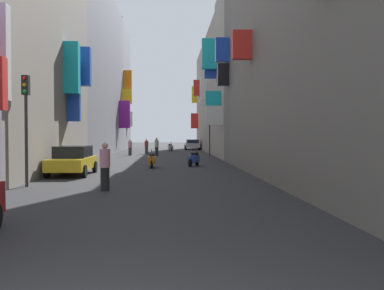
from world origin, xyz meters
TOP-DOWN VIEW (x-y plane):
  - ground_plane at (0.00, 30.00)m, footprint 140.00×140.00m
  - building_left_mid_b at (-7.99, 19.41)m, footprint 7.16×15.32m
  - building_left_mid_c at (-8.00, 38.37)m, footprint 7.26×22.58m
  - building_left_far at (-7.99, 54.82)m, footprint 7.04×10.35m
  - building_right_mid_a at (7.99, 26.30)m, footprint 6.94×3.24m
  - building_right_mid_b at (7.95, 31.30)m, footprint 7.35×6.74m
  - building_right_mid_c at (7.99, 47.34)m, footprint 7.04×25.34m
  - parked_car_yellow at (-3.91, 17.71)m, footprint 1.89×4.13m
  - parked_car_silver at (3.88, 51.64)m, footprint 1.97×4.46m
  - scooter_silver at (0.98, 46.24)m, footprint 0.65×1.94m
  - scooter_orange at (-0.17, 22.01)m, footprint 0.46×1.92m
  - scooter_blue at (2.44, 23.17)m, footprint 0.81×1.71m
  - pedestrian_crossing at (-0.32, 35.69)m, footprint 0.53×0.53m
  - pedestrian_near_left at (-1.41, 11.77)m, footprint 0.54×0.54m
  - pedestrian_near_right at (-1.47, 39.38)m, footprint 0.53×0.53m
  - pedestrian_mid_street at (-2.89, 36.71)m, footprint 0.48×0.48m
  - traffic_light_near_corner at (4.58, 34.85)m, footprint 0.26×0.34m
  - traffic_light_far_corner at (-4.61, 13.08)m, footprint 0.26×0.34m

SIDE VIEW (x-z plane):
  - ground_plane at x=0.00m, z-range 0.00..0.00m
  - scooter_blue at x=2.44m, z-range -0.10..1.03m
  - scooter_orange at x=-0.17m, z-range -0.10..1.03m
  - scooter_silver at x=0.98m, z-range -0.10..1.03m
  - parked_car_silver at x=3.88m, z-range 0.05..1.37m
  - parked_car_yellow at x=-3.91m, z-range 0.03..1.48m
  - pedestrian_near_right at x=-1.47m, z-range -0.01..1.53m
  - pedestrian_mid_street at x=-2.89m, z-range -0.01..1.54m
  - pedestrian_crossing at x=-0.32m, z-range 0.00..1.70m
  - pedestrian_near_left at x=-1.41m, z-range 0.00..1.73m
  - traffic_light_far_corner at x=-4.61m, z-range 0.78..5.07m
  - traffic_light_near_corner at x=4.58m, z-range 0.78..5.11m
  - building_right_mid_c at x=7.99m, z-range 0.00..13.19m
  - building_right_mid_b at x=7.95m, z-range 0.00..13.72m
  - building_left_mid_b at x=-7.99m, z-range -0.01..15.96m
  - building_left_mid_c at x=-8.00m, z-range 0.00..16.53m
  - building_left_far at x=-7.99m, z-range 0.00..16.85m
  - building_right_mid_a at x=7.99m, z-range -0.01..21.85m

